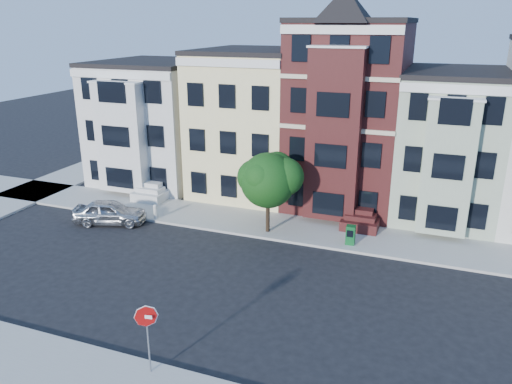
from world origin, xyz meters
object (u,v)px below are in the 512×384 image
at_px(newspaper_box, 351,235).
at_px(fire_hydrant, 155,213).
at_px(street_tree, 268,184).
at_px(parked_car, 110,212).
at_px(stop_sign, 148,335).

bearing_deg(newspaper_box, fire_hydrant, -178.57).
bearing_deg(street_tree, fire_hydrant, -175.33).
distance_m(street_tree, newspaper_box, 5.53).
xyz_separation_m(street_tree, parked_car, (-9.80, -2.00, -2.37)).
xyz_separation_m(street_tree, stop_sign, (0.26, -13.43, -1.45)).
xyz_separation_m(parked_car, newspaper_box, (14.76, 1.94, -0.06)).
relative_size(street_tree, newspaper_box, 5.37).
bearing_deg(fire_hydrant, newspaper_box, 2.52).
xyz_separation_m(street_tree, newspaper_box, (4.97, -0.06, -2.43)).
bearing_deg(fire_hydrant, street_tree, 4.67).
relative_size(parked_car, newspaper_box, 4.03).
xyz_separation_m(newspaper_box, fire_hydrant, (-12.34, -0.54, -0.18)).
xyz_separation_m(parked_car, fire_hydrant, (2.42, 1.39, -0.24)).
bearing_deg(newspaper_box, stop_sign, -110.49).
relative_size(street_tree, stop_sign, 1.95).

